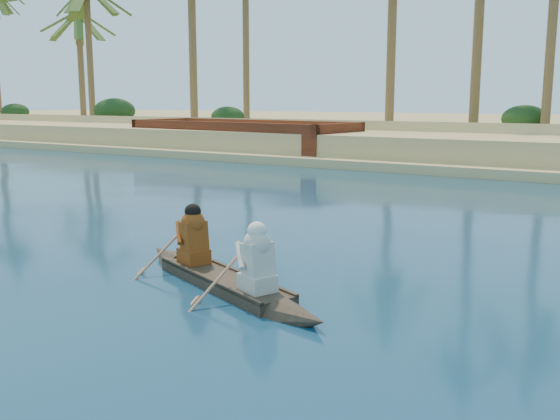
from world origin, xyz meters
The scene contains 4 objects.
sandy_embankment centered at (0.00, 46.89, 0.53)m, with size 150.00×51.00×1.50m.
shrub_cluster centered at (0.00, 31.50, 1.20)m, with size 100.00×6.00×2.40m, color #1A3814, non-canonical shape.
canoe centered at (2.04, 6.76, 0.25)m, with size 4.63×2.31×1.30m.
barge_mid centered at (-11.49, 25.52, 0.71)m, with size 12.55×5.18×2.04m.
Camera 1 is at (7.62, -0.30, 2.74)m, focal length 40.00 mm.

